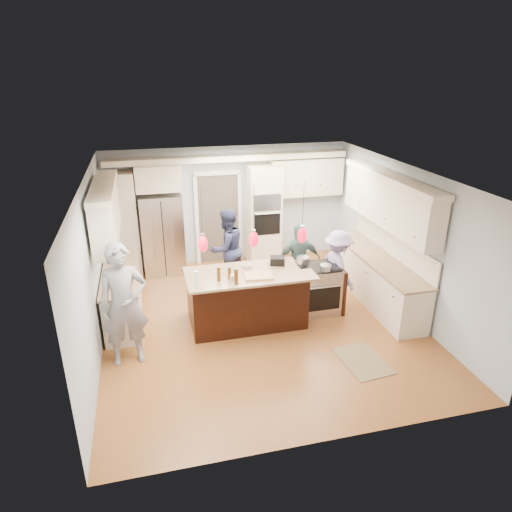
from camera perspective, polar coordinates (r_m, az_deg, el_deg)
The scene contains 23 objects.
ground_plane at distance 8.42m, azimuth 0.58°, elevation -8.14°, with size 6.00×6.00×0.00m, color #AB692E.
room_shell at distance 7.66m, azimuth 0.63°, elevation 3.65°, with size 5.54×6.04×2.72m.
refrigerator at distance 10.24m, azimuth -11.58°, elevation 2.68°, with size 0.90×0.70×1.80m, color #B7B7BC.
oven_column at distance 10.50m, azimuth 0.95°, elevation 5.09°, with size 0.72×0.69×2.30m.
back_upper_cabinets at distance 10.18m, azimuth -7.41°, elevation 7.39°, with size 5.30×0.61×2.54m.
right_counter_run at distance 9.06m, azimuth 15.26°, elevation 0.75°, with size 0.64×3.10×2.51m.
left_cabinets at distance 8.48m, azimuth -17.01°, elevation -0.97°, with size 0.64×2.30×2.51m.
kitchen_island at distance 8.20m, azimuth -1.22°, elevation -5.18°, with size 2.10×1.46×1.12m.
island_range at distance 8.65m, azimuth 7.82°, elevation -4.03°, with size 0.82×0.71×0.92m.
pendant_lights at distance 7.14m, azimuth -0.30°, elevation 2.10°, with size 1.75×0.15×1.03m.
person_bar_end at distance 7.19m, azimuth -16.19°, elevation -5.89°, with size 0.72×0.47×1.97m, color slate.
person_far_left at distance 9.40m, azimuth -3.67°, elevation 0.94°, with size 0.82×0.64×1.69m, color #272C4C.
person_far_right at distance 9.07m, azimuth 5.38°, elevation -0.57°, with size 0.88×0.37×1.50m, color #425D5A.
person_range_side at distance 8.84m, azimuth 10.16°, elevation -1.50°, with size 0.97×0.56×1.50m, color #A490C3.
floor_rug at distance 7.58m, azimuth 13.16°, elevation -12.64°, with size 0.63×0.93×0.01m, color olive.
water_bottle at distance 7.10m, azimuth -7.51°, elevation -2.97°, with size 0.07×0.07×0.29m, color silver.
beer_bottle_a at distance 7.31m, azimuth -4.69°, elevation -2.24°, with size 0.06×0.06×0.25m, color #44280C.
beer_bottle_b at distance 7.17m, azimuth -2.52°, elevation -2.58°, with size 0.07×0.07×0.27m, color #44280C.
beer_bottle_c at distance 7.34m, azimuth -3.36°, elevation -2.20°, with size 0.06×0.06×0.22m, color #44280C.
drink_can at distance 7.28m, azimuth -3.05°, elevation -2.84°, with size 0.06×0.06×0.12m, color #B7B7BC.
cutting_board at distance 7.46m, azimuth 0.33°, elevation -2.53°, with size 0.45×0.32×0.03m, color tan.
pot_large at distance 8.50m, azimuth 5.87°, elevation -0.52°, with size 0.23×0.23×0.13m, color #B7B7BC.
pot_small at distance 8.28m, azimuth 8.69°, elevation -1.42°, with size 0.20×0.20×0.10m, color #B7B7BC.
Camera 1 is at (-1.81, -7.01, 4.30)m, focal length 32.00 mm.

